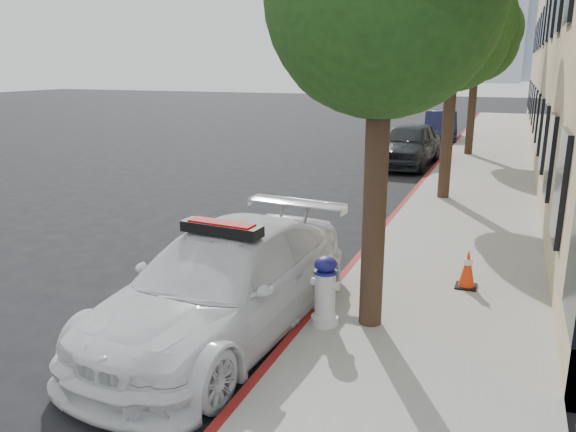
# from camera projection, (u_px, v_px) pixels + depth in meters

# --- Properties ---
(ground) EXTENTS (120.00, 120.00, 0.00)m
(ground) POSITION_uv_depth(u_px,v_px,m) (242.00, 260.00, 10.41)
(ground) COLOR black
(ground) RESTS_ON ground
(sidewalk) EXTENTS (3.20, 50.00, 0.15)m
(sidewalk) POSITION_uv_depth(u_px,v_px,m) (480.00, 175.00, 18.07)
(sidewalk) COLOR gray
(sidewalk) RESTS_ON ground
(curb_strip) EXTENTS (0.12, 50.00, 0.15)m
(curb_strip) POSITION_uv_depth(u_px,v_px,m) (431.00, 172.00, 18.62)
(curb_strip) COLOR maroon
(curb_strip) RESTS_ON ground
(tree_mid) EXTENTS (2.77, 2.64, 5.43)m
(tree_mid) POSITION_uv_depth(u_px,v_px,m) (456.00, 37.00, 13.65)
(tree_mid) COLOR black
(tree_mid) RESTS_ON sidewalk
(tree_far) EXTENTS (3.10, 3.00, 5.81)m
(tree_far) POSITION_uv_depth(u_px,v_px,m) (478.00, 40.00, 20.76)
(tree_far) COLOR black
(tree_far) RESTS_ON sidewalk
(police_car) EXTENTS (2.33, 5.00, 1.56)m
(police_car) POSITION_uv_depth(u_px,v_px,m) (223.00, 284.00, 7.36)
(police_car) COLOR white
(police_car) RESTS_ON ground
(parked_car_mid) EXTENTS (2.03, 4.62, 1.55)m
(parked_car_mid) POSITION_uv_depth(u_px,v_px,m) (408.00, 144.00, 19.96)
(parked_car_mid) COLOR #21252A
(parked_car_mid) RESTS_ON ground
(parked_car_far) EXTENTS (1.97, 4.31, 1.37)m
(parked_car_far) POSITION_uv_depth(u_px,v_px,m) (440.00, 126.00, 26.77)
(parked_car_far) COLOR #161637
(parked_car_far) RESTS_ON ground
(fire_hydrant) EXTENTS (0.40, 0.37, 0.95)m
(fire_hydrant) POSITION_uv_depth(u_px,v_px,m) (325.00, 292.00, 7.37)
(fire_hydrant) COLOR silver
(fire_hydrant) RESTS_ON sidewalk
(traffic_cone) EXTENTS (0.32, 0.32, 0.61)m
(traffic_cone) POSITION_uv_depth(u_px,v_px,m) (468.00, 269.00, 8.66)
(traffic_cone) COLOR black
(traffic_cone) RESTS_ON sidewalk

